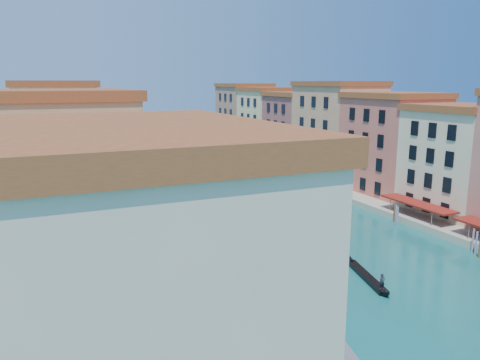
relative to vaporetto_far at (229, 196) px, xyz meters
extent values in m
cube|color=beige|center=(-27.07, -53.35, 7.77)|extent=(12.00, 16.00, 18.00)
cube|color=brown|center=(-27.07, -53.35, 17.27)|extent=(12.80, 16.40, 1.00)
cube|color=tan|center=(-27.07, -37.85, 7.27)|extent=(12.00, 15.00, 17.00)
cube|color=brown|center=(-27.07, -37.85, 16.27)|extent=(12.80, 15.40, 1.00)
cube|color=tan|center=(-27.07, -21.85, 8.27)|extent=(12.00, 17.00, 19.00)
cube|color=brown|center=(-27.07, -21.85, 18.27)|extent=(12.80, 17.40, 1.00)
cube|color=#E4AB86|center=(-27.07, -6.35, 7.02)|extent=(12.00, 14.00, 16.50)
cube|color=brown|center=(-27.07, -6.35, 15.77)|extent=(12.80, 14.40, 1.00)
cube|color=beige|center=(-27.07, 9.65, 8.77)|extent=(12.00, 18.00, 20.00)
cube|color=brown|center=(-27.07, 9.65, 19.27)|extent=(12.80, 18.40, 1.00)
cube|color=tan|center=(-27.07, 26.65, 7.52)|extent=(12.00, 16.00, 17.50)
cube|color=brown|center=(-27.07, 26.65, 16.77)|extent=(12.80, 16.40, 1.00)
cube|color=tan|center=(-27.07, 42.15, 8.02)|extent=(12.00, 15.00, 18.50)
cube|color=brown|center=(-27.07, 42.15, 17.77)|extent=(12.80, 15.40, 1.00)
cube|color=beige|center=(-27.07, 58.15, 8.27)|extent=(12.00, 17.00, 19.00)
cube|color=brown|center=(-27.07, 58.15, 18.27)|extent=(12.80, 17.40, 1.00)
cube|color=beige|center=(28.93, -22.35, 7.02)|extent=(12.00, 14.00, 16.50)
cube|color=brown|center=(28.93, -22.35, 15.77)|extent=(12.80, 14.40, 1.00)
cube|color=#C15948|center=(28.93, -7.35, 7.77)|extent=(12.00, 16.00, 18.00)
cube|color=brown|center=(28.93, -7.35, 17.27)|extent=(12.80, 16.40, 1.00)
cube|color=tan|center=(28.93, 9.65, 8.77)|extent=(12.00, 18.00, 20.00)
cube|color=brown|center=(28.93, 9.65, 19.27)|extent=(12.80, 18.40, 1.00)
cube|color=brown|center=(28.93, 26.15, 7.52)|extent=(12.00, 15.00, 17.50)
cube|color=brown|center=(28.93, 26.15, 16.77)|extent=(12.80, 15.40, 1.00)
cube|color=#D7B981|center=(28.93, 41.65, 8.02)|extent=(12.00, 16.00, 18.50)
cube|color=brown|center=(28.93, 41.65, 17.77)|extent=(12.80, 16.40, 1.00)
cube|color=#9C644F|center=(28.93, 58.15, 8.52)|extent=(12.00, 17.00, 19.50)
cube|color=brown|center=(28.93, 58.15, 18.77)|extent=(12.80, 17.40, 1.00)
cube|color=#A7A087|center=(20.93, 3.65, -0.73)|extent=(4.00, 140.00, 1.00)
cylinder|color=slate|center=(19.73, -32.75, 0.27)|extent=(0.12, 0.12, 3.00)
cube|color=maroon|center=(21.13, -22.35, 1.77)|extent=(3.20, 12.60, 0.25)
cylinder|color=slate|center=(19.73, -26.55, 0.27)|extent=(0.12, 0.12, 3.00)
cylinder|color=slate|center=(19.73, -18.15, 0.27)|extent=(0.12, 0.12, 3.00)
cube|color=slate|center=(-17.07, -49.35, 2.27)|extent=(5.40, 16.40, 0.30)
cylinder|color=brown|center=(17.43, -36.35, 0.07)|extent=(0.24, 0.24, 3.20)
cylinder|color=brown|center=(18.03, -35.35, 0.07)|extent=(0.24, 0.24, 3.20)
cylinder|color=brown|center=(18.63, -34.35, 0.07)|extent=(0.24, 0.24, 3.20)
cylinder|color=brown|center=(17.43, -22.35, 0.07)|extent=(0.24, 0.24, 3.20)
cylinder|color=brown|center=(18.03, -21.35, 0.07)|extent=(0.24, 0.24, 3.20)
cylinder|color=brown|center=(18.63, -20.35, 0.07)|extent=(0.24, 0.24, 3.20)
cylinder|color=brown|center=(17.43, -4.35, 0.07)|extent=(0.24, 0.24, 3.20)
cylinder|color=brown|center=(18.03, -3.35, 0.07)|extent=(0.24, 0.24, 3.20)
cylinder|color=brown|center=(18.63, -2.35, 0.07)|extent=(0.24, 0.24, 3.20)
cylinder|color=brown|center=(-19.57, -45.35, 0.07)|extent=(0.24, 0.24, 3.20)
cube|color=white|center=(0.00, 0.00, -0.68)|extent=(12.59, 18.07, 1.10)
cube|color=silver|center=(0.00, 0.00, 0.52)|extent=(10.39, 14.63, 1.47)
cube|color=slate|center=(0.00, 0.00, 1.39)|extent=(10.86, 15.17, 0.23)
cube|color=orange|center=(0.00, 0.00, -0.17)|extent=(12.63, 18.09, 0.23)
cube|color=black|center=(1.14, -35.67, -1.02)|extent=(3.19, 8.67, 0.43)
cone|color=black|center=(2.34, -31.00, -0.65)|extent=(1.32, 2.09, 1.62)
cone|color=black|center=(-0.06, -40.34, -0.75)|extent=(1.24, 1.77, 1.43)
imported|color=#23242D|center=(0.23, -39.22, -0.01)|extent=(0.69, 0.54, 1.66)
cube|color=black|center=(3.54, -16.10, -0.98)|extent=(5.35, 9.74, 0.51)
cone|color=black|center=(1.20, -10.98, -0.56)|extent=(1.86, 2.48, 1.89)
cone|color=black|center=(5.89, -21.23, -0.67)|extent=(1.70, 2.13, 1.67)
cube|color=silver|center=(-6.87, -5.51, -0.78)|extent=(4.64, 8.21, 0.89)
cube|color=#162FB6|center=(-6.71, -4.98, 0.00)|extent=(2.91, 3.80, 0.78)
cube|color=white|center=(6.37, 18.68, -0.88)|extent=(3.53, 6.47, 0.71)
cube|color=#162FB6|center=(6.25, 19.11, -0.26)|extent=(2.24, 2.98, 0.62)
camera|label=1|loc=(-30.37, -73.37, 19.45)|focal=35.00mm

